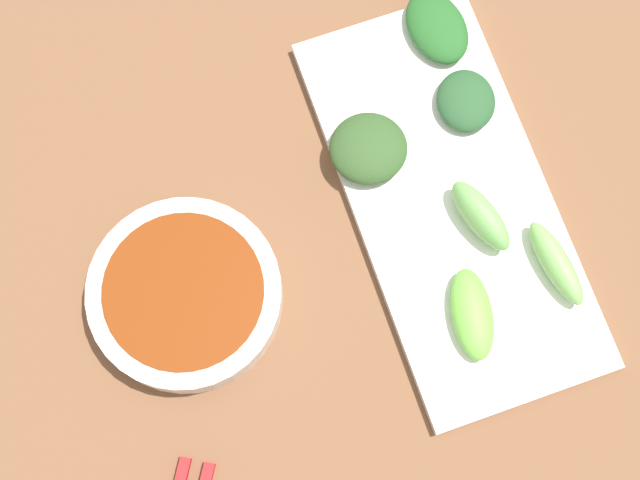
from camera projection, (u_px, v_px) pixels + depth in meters
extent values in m
cube|color=brown|center=(378.00, 237.00, 0.78)|extent=(2.10, 2.10, 0.02)
cylinder|color=silver|center=(185.00, 293.00, 0.74)|extent=(0.15, 0.15, 0.03)
cylinder|color=maroon|center=(184.00, 291.00, 0.73)|extent=(0.12, 0.12, 0.02)
cube|color=white|center=(450.00, 201.00, 0.77)|extent=(0.15, 0.33, 0.01)
ellipsoid|color=#2E4E23|center=(368.00, 148.00, 0.76)|extent=(0.07, 0.07, 0.02)
ellipsoid|color=#6CAE56|center=(481.00, 216.00, 0.74)|extent=(0.04, 0.07, 0.03)
ellipsoid|color=#225822|center=(437.00, 27.00, 0.79)|extent=(0.05, 0.07, 0.02)
ellipsoid|color=#254E29|center=(466.00, 101.00, 0.77)|extent=(0.06, 0.06, 0.02)
ellipsoid|color=#69B840|center=(472.00, 314.00, 0.73)|extent=(0.04, 0.08, 0.02)
ellipsoid|color=#76B259|center=(556.00, 263.00, 0.74)|extent=(0.03, 0.07, 0.02)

